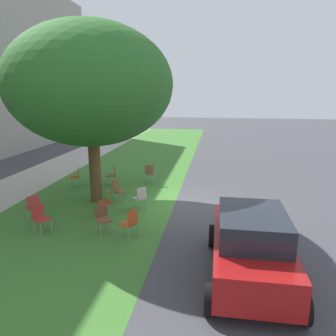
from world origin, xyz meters
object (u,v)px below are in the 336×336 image
Objects in this scene: chair_10 at (95,172)px; chair_9 at (103,217)px; chair_4 at (150,172)px; chair_7 at (118,189)px; chair_1 at (140,197)px; chair_2 at (113,174)px; chair_6 at (130,222)px; chair_3 at (33,205)px; chair_5 at (40,216)px; parked_car at (251,244)px; chair_0 at (76,175)px; street_tree at (90,85)px; chair_8 at (106,201)px.

chair_9 is at bearing -156.17° from chair_10.
chair_4 is 2.80m from chair_7.
chair_1 and chair_2 have the same top height.
chair_6 is at bearing -101.48° from chair_9.
chair_3 and chair_10 have the same top height.
chair_5 is 6.23m from parked_car.
chair_3 is 1.00× the size of chair_7.
chair_7 is at bearing -45.23° from chair_3.
chair_0 and chair_2 have the same top height.
chair_1 is 1.00× the size of chair_6.
chair_0 is at bearing 48.51° from parked_car.
chair_5 is 0.24× the size of parked_car.
street_tree is 7.88m from parked_car.
street_tree is 4.47m from chair_2.
chair_7 is at bearing 23.89° from chair_6.
chair_4 is 1.00× the size of chair_5.
chair_1 is (-2.50, -3.57, 0.00)m from chair_0.
chair_6 is (-4.70, -3.81, 0.00)m from chair_0.
chair_10 is (0.15, 0.92, 0.00)m from chair_2.
chair_0 and chair_10 have the same top height.
chair_4 is 4.11m from chair_8.
chair_6 and chair_10 have the same top height.
chair_3 is (-4.33, 1.30, 0.00)m from chair_2.
chair_8 is (-1.29, -0.88, -3.89)m from street_tree.
street_tree reaches higher than chair_7.
chair_5 and chair_7 have the same top height.
chair_6 is (-0.79, -3.52, 0.00)m from chair_3.
chair_3 is (-2.14, 1.35, -3.89)m from street_tree.
chair_6 is 6.13m from chair_10.
chair_0 is at bearing 39.01° from chair_6.
chair_10 is at bearing -49.89° from chair_0.
chair_8 is at bearing -165.08° from chair_2.
chair_6 is 2.08m from chair_8.
chair_5 is at bearing -167.78° from chair_0.
chair_10 is (0.56, -0.67, 0.00)m from chair_0.
chair_4 is 1.00× the size of chair_8.
chair_4 and chair_9 have the same top height.
chair_8 and chair_9 have the same top height.
chair_4 is at bearing -28.96° from street_tree.
street_tree is 7.53× the size of chair_4.
street_tree is 5.01m from chair_4.
chair_4 is 5.73m from chair_6.
chair_4 is 2.54m from chair_10.
chair_7 is at bearing 54.35° from chair_1.
chair_5 is (-0.82, -0.74, 0.00)m from chair_3.
street_tree is at bearing -11.74° from chair_5.
chair_0 is (1.78, 1.64, -3.89)m from street_tree.
chair_5 is at bearing 75.95° from parked_car.
street_tree is 3.98m from chair_7.
chair_8 is at bearing -140.69° from chair_0.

